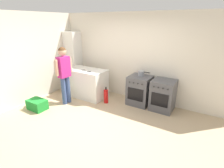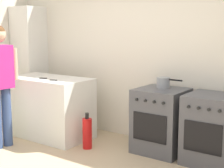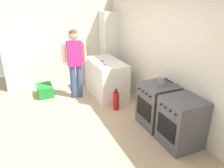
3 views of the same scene
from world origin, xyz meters
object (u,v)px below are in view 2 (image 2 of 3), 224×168
Objects in this scene: knife_bread at (47,80)px; person at (0,75)px; oven_right at (212,129)px; pot at (163,83)px; oven_left at (161,120)px; fire_extinguisher at (87,133)px; knife_paring at (41,78)px; larder_cabinet at (30,64)px.

person reaches higher than knife_bread.
knife_bread reaches higher than oven_right.
oven_right is at bearing -6.16° from pot.
oven_left is 2.39× the size of pot.
person is at bearing -147.91° from fire_extinguisher.
person is 3.36× the size of fire_extinguisher.
knife_paring is (-1.73, -0.49, 0.48)m from oven_left.
person reaches higher than knife_paring.
larder_cabinet is (-3.34, 0.10, 0.57)m from oven_right.
larder_cabinet is (-2.64, 0.03, 0.08)m from pot.
oven_right is at bearing -1.75° from larder_cabinet.
oven_right is 1.70× the size of fire_extinguisher.
knife_bread is 0.96m from fire_extinguisher.
oven_left and oven_right have the same top height.
person is (-1.86, -1.18, 0.09)m from pot.
knife_bread is at bearing -159.76° from oven_left.
pot is at bearing 22.87° from knife_bread.
knife_bread is at bearing -31.01° from larder_cabinet.
knife_paring is 0.40× the size of fire_extinguisher.
pot reaches higher than oven_left.
person is at bearing -156.65° from oven_right.
oven_left is at bearing 180.00° from oven_right.
larder_cabinet is at bearing 148.99° from knife_bread.
knife_paring is 0.59× the size of knife_bread.
knife_paring is (-2.42, -0.49, 0.48)m from oven_right.
person is (-0.15, -0.61, 0.10)m from knife_paring.
knife_bread reaches higher than oven_left.
person is at bearing -149.42° from oven_left.
fire_extinguisher is (1.00, 0.63, -0.79)m from person.
larder_cabinet is at bearing 161.95° from fire_extinguisher.
knife_bread is at bearing -20.95° from knife_paring.
fire_extinguisher is 2.03m from larder_cabinet.
fire_extinguisher is at bearing 7.59° from knife_bread.
larder_cabinet is (-0.78, 1.21, -0.01)m from person.
knife_paring is at bearing 76.68° from person.
fire_extinguisher is at bearing -18.05° from larder_cabinet.
oven_right is at bearing 11.55° from knife_paring.
knife_bread is at bearing -172.41° from fire_extinguisher.
person is at bearing -121.85° from knife_bread.
oven_left is at bearing 20.24° from knife_bread.
larder_cabinet is (-1.78, 0.58, 0.78)m from fire_extinguisher.
oven_right is 1.65m from fire_extinguisher.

